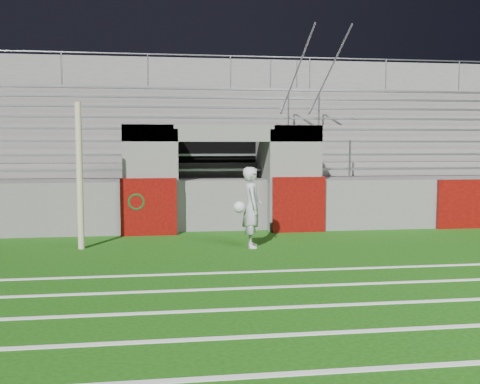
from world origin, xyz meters
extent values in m
plane|color=#16480C|center=(0.00, 0.00, 0.00)|extent=(90.00, 90.00, 0.00)
cylinder|color=beige|center=(-3.12, 1.49, 1.49)|extent=(0.13, 0.13, 2.97)
cube|color=white|center=(0.00, -5.00, 0.01)|extent=(28.00, 0.09, 0.01)
cube|color=white|center=(0.00, -4.00, 0.01)|extent=(28.00, 0.09, 0.01)
cube|color=white|center=(0.00, -3.00, 0.01)|extent=(28.00, 0.09, 0.01)
cube|color=white|center=(0.00, -2.00, 0.01)|extent=(28.00, 0.09, 0.01)
cube|color=white|center=(0.00, -1.00, 0.01)|extent=(28.00, 0.09, 0.01)
cube|color=#62605D|center=(-1.80, 3.50, 1.30)|extent=(1.20, 1.00, 2.60)
cube|color=#62605D|center=(1.80, 3.50, 1.30)|extent=(1.20, 1.00, 2.60)
cube|color=black|center=(0.00, 5.20, 1.25)|extent=(2.60, 0.20, 2.50)
cube|color=#62605D|center=(-1.15, 4.10, 1.25)|extent=(0.10, 2.20, 2.50)
cube|color=#62605D|center=(1.15, 4.10, 1.25)|extent=(0.10, 2.20, 2.50)
cube|color=#62605D|center=(0.00, 3.50, 2.40)|extent=(4.80, 1.00, 0.40)
cube|color=#62605D|center=(0.00, 7.35, 1.15)|extent=(26.00, 8.00, 0.20)
cube|color=#62605D|center=(0.00, 7.35, 0.53)|extent=(26.00, 8.00, 1.05)
cube|color=#520807|center=(-1.80, 2.94, 0.68)|extent=(1.30, 0.15, 1.35)
cube|color=#520807|center=(1.80, 2.94, 0.68)|extent=(1.30, 0.15, 1.35)
cube|color=#520807|center=(6.50, 2.94, 0.62)|extent=(2.20, 0.15, 1.25)
cube|color=gray|center=(0.00, 4.43, 1.47)|extent=(23.00, 0.28, 0.06)
cube|color=#62605D|center=(0.00, 5.28, 1.44)|extent=(24.00, 0.75, 0.38)
cube|color=gray|center=(0.00, 5.18, 1.85)|extent=(23.00, 0.28, 0.06)
cube|color=#62605D|center=(0.00, 6.03, 1.63)|extent=(24.00, 0.75, 0.76)
cube|color=gray|center=(0.00, 5.93, 2.23)|extent=(23.00, 0.28, 0.06)
cube|color=#62605D|center=(0.00, 6.78, 1.82)|extent=(24.00, 0.75, 1.14)
cube|color=gray|center=(0.00, 6.68, 2.61)|extent=(23.00, 0.28, 0.06)
cube|color=#62605D|center=(0.00, 7.53, 2.01)|extent=(24.00, 0.75, 1.52)
cube|color=gray|center=(0.00, 7.43, 2.99)|extent=(23.00, 0.28, 0.06)
cube|color=#62605D|center=(0.00, 8.28, 2.20)|extent=(24.00, 0.75, 1.90)
cube|color=gray|center=(0.00, 8.18, 3.37)|extent=(23.00, 0.28, 0.06)
cube|color=#62605D|center=(0.00, 9.03, 2.39)|extent=(24.00, 0.75, 2.28)
cube|color=gray|center=(0.00, 8.93, 3.75)|extent=(23.00, 0.28, 0.06)
cube|color=#62605D|center=(0.00, 9.78, 2.58)|extent=(24.00, 0.75, 2.66)
cube|color=gray|center=(0.00, 9.68, 4.13)|extent=(23.00, 0.28, 0.06)
cube|color=#62605D|center=(0.00, 10.45, 2.65)|extent=(26.00, 0.60, 5.29)
cylinder|color=#A5A8AD|center=(2.50, 4.15, 1.75)|extent=(0.05, 0.05, 1.00)
cylinder|color=#A5A8AD|center=(2.50, 7.15, 3.27)|extent=(0.05, 0.05, 1.00)
cylinder|color=#A5A8AD|center=(2.50, 10.15, 4.79)|extent=(0.05, 0.05, 1.00)
cylinder|color=#A5A8AD|center=(2.50, 7.15, 3.77)|extent=(0.05, 6.02, 3.08)
cylinder|color=#A5A8AD|center=(3.50, 4.15, 1.75)|extent=(0.05, 0.05, 1.00)
cylinder|color=#A5A8AD|center=(3.50, 7.15, 3.27)|extent=(0.05, 0.05, 1.00)
cylinder|color=#A5A8AD|center=(3.50, 10.15, 4.79)|extent=(0.05, 0.05, 1.00)
cylinder|color=#A5A8AD|center=(3.50, 7.15, 3.77)|extent=(0.05, 6.02, 3.08)
cylinder|color=#A5A8AD|center=(-5.00, 10.15, 4.84)|extent=(0.05, 0.05, 1.10)
cylinder|color=#A5A8AD|center=(-2.00, 10.15, 4.84)|extent=(0.05, 0.05, 1.10)
cylinder|color=#A5A8AD|center=(1.00, 10.15, 4.84)|extent=(0.05, 0.05, 1.10)
cylinder|color=#A5A8AD|center=(4.00, 10.15, 4.84)|extent=(0.05, 0.05, 1.10)
cylinder|color=#A5A8AD|center=(7.00, 10.15, 4.84)|extent=(0.05, 0.05, 1.10)
cylinder|color=#A5A8AD|center=(10.00, 10.15, 4.84)|extent=(0.05, 0.05, 1.10)
cylinder|color=#A5A8AD|center=(0.00, 10.15, 5.39)|extent=(24.00, 0.05, 0.05)
imported|color=silver|center=(0.36, 1.17, 0.83)|extent=(0.44, 0.63, 1.67)
sphere|color=white|center=(0.08, 1.08, 0.85)|extent=(0.24, 0.24, 0.24)
torus|color=#0C3C1A|center=(-2.08, 2.95, 0.82)|extent=(0.50, 0.09, 0.50)
torus|color=#0D4316|center=(-2.08, 2.90, 0.80)|extent=(0.42, 0.08, 0.42)
camera|label=1|loc=(-1.39, -9.65, 2.11)|focal=40.00mm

